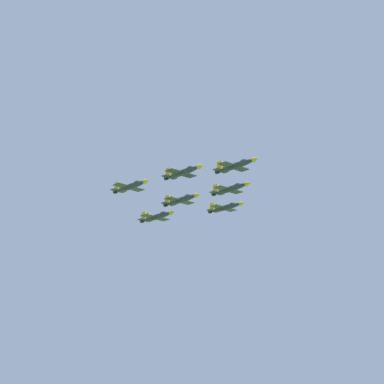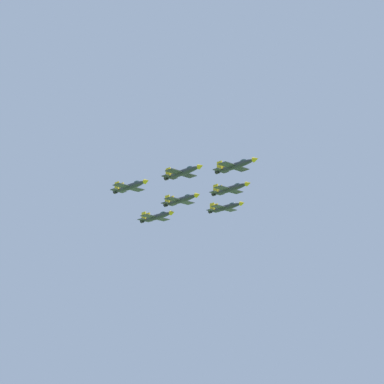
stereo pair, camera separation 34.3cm
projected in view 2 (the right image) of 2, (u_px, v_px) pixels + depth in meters
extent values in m
ellipsoid|color=#2D3338|center=(236.00, 166.00, 201.72)|extent=(14.26, 8.74, 1.94)
cone|color=gold|center=(256.00, 159.00, 195.82)|extent=(2.48, 2.36, 1.65)
ellipsoid|color=#334751|center=(243.00, 161.00, 199.60)|extent=(2.97, 2.49, 1.13)
cube|color=#2D3338|center=(234.00, 167.00, 202.21)|extent=(8.07, 11.14, 0.19)
cube|color=gold|center=(244.00, 170.00, 205.39)|extent=(3.10, 2.11, 0.23)
cube|color=gold|center=(223.00, 163.00, 199.07)|extent=(3.10, 2.11, 0.23)
cube|color=#2D3338|center=(221.00, 171.00, 206.16)|extent=(4.51, 5.68, 0.19)
cube|color=gold|center=(224.00, 167.00, 206.99)|extent=(2.03, 1.23, 2.80)
cube|color=gold|center=(219.00, 165.00, 205.72)|extent=(2.03, 1.23, 2.80)
cylinder|color=black|center=(217.00, 172.00, 207.31)|extent=(1.59, 1.70, 1.36)
ellipsoid|color=#2D3338|center=(230.00, 189.00, 216.82)|extent=(14.07, 8.87, 1.93)
cone|color=gold|center=(249.00, 183.00, 210.88)|extent=(2.47, 2.36, 1.64)
ellipsoid|color=#334751|center=(237.00, 185.00, 214.68)|extent=(2.95, 2.50, 1.12)
cube|color=#2D3338|center=(229.00, 190.00, 217.32)|extent=(8.13, 11.03, 0.19)
cube|color=gold|center=(239.00, 192.00, 220.42)|extent=(3.06, 2.13, 0.23)
cube|color=gold|center=(218.00, 187.00, 214.25)|extent=(3.06, 2.13, 0.23)
cube|color=#2D3338|center=(217.00, 193.00, 221.30)|extent=(4.53, 5.64, 0.19)
cube|color=gold|center=(220.00, 189.00, 222.10)|extent=(2.00, 1.25, 2.78)
cube|color=gold|center=(216.00, 188.00, 220.87)|extent=(2.00, 1.25, 2.78)
cylinder|color=black|center=(214.00, 194.00, 222.46)|extent=(1.59, 1.70, 1.35)
ellipsoid|color=#2D3338|center=(183.00, 172.00, 203.10)|extent=(13.96, 8.61, 1.90)
cone|color=gold|center=(201.00, 166.00, 197.30)|extent=(2.44, 2.32, 1.62)
ellipsoid|color=#334751|center=(190.00, 168.00, 201.02)|extent=(2.91, 2.45, 1.11)
cube|color=#2D3338|center=(181.00, 173.00, 203.59)|extent=(7.94, 10.92, 0.19)
cube|color=gold|center=(192.00, 176.00, 206.69)|extent=(3.03, 2.08, 0.23)
cube|color=gold|center=(170.00, 170.00, 200.52)|extent=(3.03, 2.08, 0.23)
cube|color=#2D3338|center=(170.00, 177.00, 207.47)|extent=(4.43, 5.57, 0.19)
cube|color=gold|center=(173.00, 173.00, 208.28)|extent=(1.99, 1.21, 2.75)
cube|color=gold|center=(168.00, 172.00, 207.04)|extent=(1.99, 1.21, 2.75)
cylinder|color=black|center=(166.00, 178.00, 208.60)|extent=(1.56, 1.67, 1.33)
ellipsoid|color=#2D3338|center=(226.00, 208.00, 232.10)|extent=(13.76, 8.13, 1.86)
cone|color=gold|center=(242.00, 203.00, 226.55)|extent=(2.37, 2.24, 1.58)
ellipsoid|color=#334751|center=(232.00, 204.00, 230.11)|extent=(2.84, 2.36, 1.08)
cube|color=#2D3338|center=(224.00, 208.00, 232.56)|extent=(7.57, 10.72, 0.19)
cube|color=gold|center=(233.00, 210.00, 235.67)|extent=(2.98, 1.98, 0.22)
cube|color=gold|center=(215.00, 206.00, 229.48)|extent=(2.98, 1.98, 0.22)
cube|color=#2D3338|center=(213.00, 211.00, 236.28)|extent=(4.25, 5.45, 0.19)
cube|color=gold|center=(216.00, 208.00, 237.08)|extent=(1.96, 1.15, 2.69)
cube|color=gold|center=(212.00, 207.00, 235.84)|extent=(1.96, 1.15, 2.69)
cylinder|color=black|center=(210.00, 212.00, 237.36)|extent=(1.51, 1.63, 1.30)
ellipsoid|color=#2D3338|center=(130.00, 187.00, 203.77)|extent=(13.68, 8.15, 1.85)
cone|color=gold|center=(147.00, 181.00, 198.22)|extent=(2.36, 2.24, 1.57)
ellipsoid|color=#334751|center=(137.00, 182.00, 201.78)|extent=(2.83, 2.35, 1.08)
cube|color=#2D3338|center=(129.00, 187.00, 204.24)|extent=(7.58, 10.66, 0.19)
cube|color=gold|center=(140.00, 190.00, 207.32)|extent=(2.97, 1.98, 0.22)
cube|color=gold|center=(117.00, 184.00, 201.19)|extent=(2.97, 1.98, 0.22)
cube|color=#2D3338|center=(118.00, 191.00, 207.95)|extent=(4.25, 5.43, 0.19)
cube|color=gold|center=(121.00, 187.00, 208.75)|extent=(1.95, 1.15, 2.67)
cube|color=gold|center=(117.00, 186.00, 207.52)|extent=(1.95, 1.15, 2.67)
cylinder|color=black|center=(115.00, 192.00, 209.03)|extent=(1.50, 1.62, 1.30)
ellipsoid|color=#2D3338|center=(181.00, 200.00, 217.70)|extent=(14.16, 8.88, 1.94)
cone|color=gold|center=(198.00, 195.00, 211.74)|extent=(2.49, 2.37, 1.65)
ellipsoid|color=#334751|center=(188.00, 196.00, 215.56)|extent=(2.96, 2.51, 1.13)
cube|color=#2D3338|center=(180.00, 201.00, 218.21)|extent=(8.16, 11.09, 0.19)
cube|color=gold|center=(190.00, 203.00, 221.33)|extent=(3.08, 2.14, 0.23)
cube|color=gold|center=(168.00, 198.00, 215.12)|extent=(3.08, 2.14, 0.23)
cube|color=#2D3338|center=(169.00, 204.00, 222.20)|extent=(4.54, 5.67, 0.19)
cube|color=gold|center=(172.00, 200.00, 223.01)|extent=(2.01, 1.25, 2.80)
cube|color=gold|center=(167.00, 199.00, 221.76)|extent=(2.01, 1.25, 2.80)
cylinder|color=black|center=(166.00, 205.00, 223.36)|extent=(1.59, 1.70, 1.36)
ellipsoid|color=#2D3338|center=(157.00, 217.00, 225.53)|extent=(14.14, 8.55, 1.92)
cone|color=gold|center=(173.00, 212.00, 219.74)|extent=(2.45, 2.33, 1.63)
ellipsoid|color=#334751|center=(163.00, 213.00, 223.45)|extent=(2.93, 2.45, 1.12)
cube|color=#2D3338|center=(155.00, 218.00, 226.02)|extent=(7.92, 11.04, 0.19)
cube|color=gold|center=(166.00, 220.00, 229.19)|extent=(3.07, 2.07, 0.23)
cube|color=gold|center=(145.00, 215.00, 222.89)|extent=(3.07, 2.07, 0.23)
cube|color=#2D3338|center=(145.00, 220.00, 229.90)|extent=(4.43, 5.62, 0.19)
cube|color=gold|center=(148.00, 217.00, 230.72)|extent=(2.01, 1.21, 2.77)
cube|color=gold|center=(144.00, 216.00, 229.46)|extent=(2.01, 1.21, 2.77)
cylinder|color=black|center=(142.00, 221.00, 231.03)|extent=(1.56, 1.68, 1.34)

